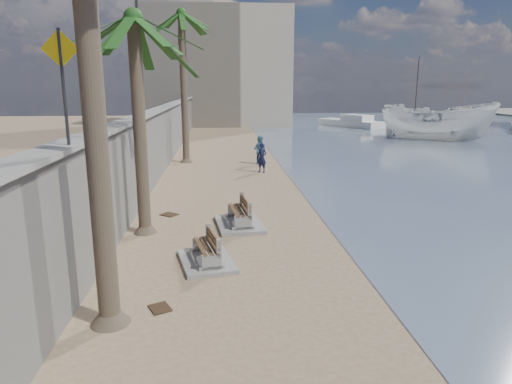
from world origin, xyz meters
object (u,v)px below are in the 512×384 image
bench_near (206,251)px  boat_cruiser (437,120)px  palm_mid (133,20)px  sailboat_west (414,121)px  bench_far (239,215)px  person_a (262,156)px  person_b (260,148)px  palm_back (181,16)px  yacht_far (350,124)px

bench_near → boat_cruiser: boat_cruiser is taller
bench_near → palm_mid: palm_mid is taller
boat_cruiser → sailboat_west: 19.48m
bench_far → palm_mid: size_ratio=0.31×
palm_mid → person_a: palm_mid is taller
boat_cruiser → bench_near: bearing=179.2°
person_a → person_b: (0.13, 2.93, 0.02)m
person_a → sailboat_west: 40.73m
palm_back → palm_mid: bearing=-91.5°
palm_mid → bench_near: bearing=-53.8°
palm_mid → palm_back: size_ratio=0.77×
boat_cruiser → palm_mid: bearing=173.4°
person_b → boat_cruiser: boat_cruiser is taller
palm_back → person_b: 9.34m
palm_back → yacht_far: 32.40m
palm_back → boat_cruiser: bearing=26.5°
boat_cruiser → person_b: bearing=159.2°
palm_mid → sailboat_west: 52.80m
palm_mid → person_b: bearing=69.6°
person_a → yacht_far: size_ratio=0.21×
palm_mid → yacht_far: bearing=65.2°
palm_mid → sailboat_west: bearing=57.3°
bench_far → sailboat_west: sailboat_west is taller
palm_mid → sailboat_west: (28.32, 44.09, -6.50)m
palm_mid → person_a: bearing=65.2°
boat_cruiser → yacht_far: boat_cruiser is taller
palm_back → yacht_far: size_ratio=1.12×
palm_mid → person_b: palm_mid is taller
bench_near → boat_cruiser: (20.24, 28.53, 1.48)m
bench_far → palm_mid: 7.17m
person_a → boat_cruiser: boat_cruiser is taller
person_a → yacht_far: bearing=100.9°
sailboat_west → palm_mid: bearing=-122.7°
bench_far → yacht_far: size_ratio=0.27×
person_b → yacht_far: 29.61m
palm_mid → yacht_far: 44.60m
boat_cruiser → bench_far: bearing=177.2°
bench_far → person_b: (1.88, 13.15, 0.57)m
palm_mid → boat_cruiser: 34.37m
yacht_far → sailboat_west: bearing=-96.8°
bench_near → boat_cruiser: bearing=54.6°
bench_near → bench_far: (1.07, 3.44, 0.05)m
bench_near → palm_mid: (-2.14, 2.92, 6.43)m
person_b → palm_mid: bearing=100.3°
yacht_far → person_a: bearing=126.1°
bench_near → bench_far: bench_far is taller
bench_far → yacht_far: yacht_far is taller
boat_cruiser → yacht_far: bearing=49.6°
bench_far → person_a: 10.38m
boat_cruiser → person_a: bearing=165.0°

